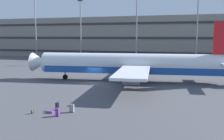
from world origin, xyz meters
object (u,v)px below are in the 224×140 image
Objects in this scene: suitcase_large at (50,112)px; airliner at (134,65)px; suitcase_upright at (58,112)px; suitcase_teal at (57,106)px; backpack_orange at (32,112)px; suitcase_black at (72,108)px.

airliner is at bearing 78.57° from suitcase_large.
airliner is 21.77m from suitcase_upright.
suitcase_teal is at bearing 120.55° from suitcase_upright.
suitcase_large is 0.77× the size of suitcase_teal.
suitcase_teal is at bearing -101.40° from airliner.
airliner is 78.86× the size of backpack_orange.
suitcase_black is 2.23× the size of backpack_orange.
backpack_orange reaches higher than suitcase_large.
suitcase_large is (-4.19, -20.73, -2.81)m from airliner.
suitcase_upright reaches higher than suitcase_large.
suitcase_black is at bearing -96.17° from airliner.
suitcase_black is 1.78m from suitcase_upright.
airliner is 21.33m from suitcase_large.
suitcase_teal is (-1.81, 0.20, -0.01)m from suitcase_black.
airliner reaches higher than suitcase_black.
suitcase_upright is 1.91× the size of backpack_orange.
backpack_orange is (-1.59, -0.75, 0.09)m from suitcase_large.
suitcase_black is at bearing 65.29° from suitcase_upright.
suitcase_large is 1.18m from suitcase_teal.
suitcase_black is (-2.14, -19.82, -2.48)m from airliner.
suitcase_teal is 2.62m from backpack_orange.
airliner is 22.41m from backpack_orange.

